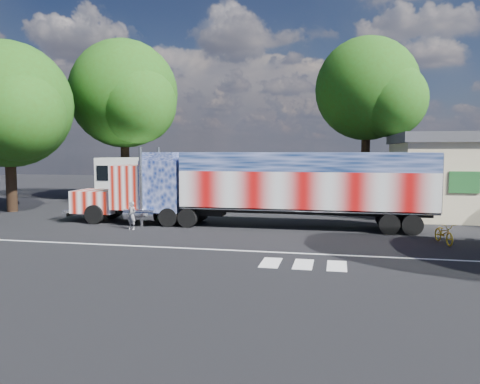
% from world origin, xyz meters
% --- Properties ---
extents(ground, '(100.00, 100.00, 0.00)m').
position_xyz_m(ground, '(0.00, 0.00, 0.00)').
color(ground, black).
extents(lane_markings, '(30.00, 2.67, 0.01)m').
position_xyz_m(lane_markings, '(1.71, -3.77, 0.01)').
color(lane_markings, silver).
rests_on(lane_markings, ground).
extents(semi_truck, '(20.34, 3.21, 4.34)m').
position_xyz_m(semi_truck, '(0.95, 3.34, 2.23)').
color(semi_truck, black).
rests_on(semi_truck, ground).
extents(coach_bus, '(12.33, 2.87, 3.59)m').
position_xyz_m(coach_bus, '(-6.55, 11.63, 1.86)').
color(coach_bus, white).
rests_on(coach_bus, ground).
extents(woman, '(0.63, 0.52, 1.48)m').
position_xyz_m(woman, '(-5.39, 0.95, 0.74)').
color(woman, slate).
rests_on(woman, ground).
extents(bicycle, '(0.99, 1.89, 0.94)m').
position_xyz_m(bicycle, '(9.85, 0.31, 0.47)').
color(bicycle, gold).
rests_on(bicycle, ground).
extents(tree_w_a, '(8.80, 8.39, 11.38)m').
position_xyz_m(tree_w_a, '(-16.34, 5.99, 7.14)').
color(tree_w_a, black).
rests_on(tree_w_a, ground).
extents(tree_nw_a, '(9.20, 8.76, 13.13)m').
position_xyz_m(tree_nw_a, '(-11.94, 14.24, 8.69)').
color(tree_nw_a, black).
rests_on(tree_nw_a, ground).
extents(tree_ne_a, '(8.70, 8.28, 13.24)m').
position_xyz_m(tree_ne_a, '(7.49, 17.90, 9.04)').
color(tree_ne_a, black).
rests_on(tree_ne_a, ground).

